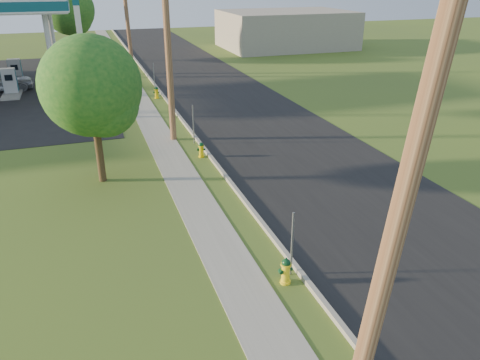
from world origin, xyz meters
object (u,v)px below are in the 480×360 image
(fuel_pump_ne, at_px, (11,85))
(tree_lot, at_px, (70,11))
(utility_pole_mid, at_px, (168,41))
(fuel_pump_se, at_px, (16,74))
(price_pylon, at_px, (78,22))
(utility_pole_far, at_px, (127,15))
(hydrant_far, at_px, (157,92))
(utility_pole_near, at_px, (400,210))
(tree_verge, at_px, (94,90))
(hydrant_mid, at_px, (201,150))
(hydrant_near, at_px, (286,271))

(fuel_pump_ne, relative_size, tree_lot, 0.45)
(utility_pole_mid, distance_m, tree_lot, 26.58)
(fuel_pump_ne, xyz_separation_m, fuel_pump_se, (0.00, 4.00, 0.00))
(price_pylon, bearing_deg, utility_pole_mid, -54.66)
(price_pylon, bearing_deg, tree_lot, 91.26)
(utility_pole_far, height_order, hydrant_far, utility_pole_far)
(utility_pole_near, bearing_deg, tree_verge, 105.20)
(tree_verge, bearing_deg, hydrant_far, 71.93)
(tree_lot, relative_size, hydrant_mid, 9.60)
(utility_pole_far, height_order, price_pylon, utility_pole_far)
(price_pylon, relative_size, hydrant_mid, 9.23)
(tree_verge, xyz_separation_m, tree_lot, (-0.64, 30.53, 0.79))
(utility_pole_far, xyz_separation_m, fuel_pump_ne, (-8.90, -5.00, -4.08))
(hydrant_mid, bearing_deg, fuel_pump_se, 115.84)
(price_pylon, distance_m, tree_lot, 20.74)
(tree_verge, bearing_deg, price_pylon, 91.05)
(utility_pole_near, xyz_separation_m, utility_pole_far, (-0.00, 36.00, 0.00))
(hydrant_near, bearing_deg, fuel_pump_se, 107.42)
(utility_pole_near, relative_size, hydrant_near, 11.69)
(price_pylon, height_order, tree_lot, tree_lot)
(fuel_pump_ne, bearing_deg, tree_verge, -73.34)
(utility_pole_near, relative_size, hydrant_mid, 12.78)
(fuel_pump_se, relative_size, hydrant_far, 3.89)
(utility_pole_near, xyz_separation_m, tree_verge, (-3.72, 13.69, -1.01))
(utility_pole_near, relative_size, hydrant_far, 11.52)
(utility_pole_far, relative_size, tree_lot, 1.33)
(utility_pole_far, bearing_deg, utility_pole_mid, -90.00)
(fuel_pump_ne, relative_size, price_pylon, 0.47)
(utility_pole_mid, bearing_deg, hydrant_near, -87.61)
(utility_pole_near, xyz_separation_m, price_pylon, (-3.90, 23.50, 0.63))
(utility_pole_far, relative_size, fuel_pump_se, 2.97)
(utility_pole_near, bearing_deg, hydrant_far, 88.70)
(fuel_pump_se, bearing_deg, utility_pole_near, -75.73)
(tree_verge, relative_size, hydrant_near, 7.27)
(fuel_pump_se, distance_m, price_pylon, 13.40)
(price_pylon, bearing_deg, hydrant_far, 37.52)
(hydrant_near, relative_size, hydrant_far, 0.99)
(fuel_pump_se, height_order, hydrant_mid, fuel_pump_se)
(utility_pole_mid, bearing_deg, utility_pole_near, -90.00)
(fuel_pump_ne, height_order, hydrant_mid, fuel_pump_ne)
(utility_pole_mid, distance_m, utility_pole_far, 18.00)
(price_pylon, bearing_deg, fuel_pump_ne, 123.69)
(utility_pole_mid, height_order, tree_verge, utility_pole_mid)
(utility_pole_far, bearing_deg, price_pylon, -107.33)
(fuel_pump_se, relative_size, hydrant_mid, 4.31)
(utility_pole_mid, height_order, price_pylon, utility_pole_mid)
(fuel_pump_ne, bearing_deg, hydrant_near, -70.11)
(tree_lot, bearing_deg, hydrant_near, -82.89)
(price_pylon, relative_size, hydrant_far, 8.32)
(utility_pole_near, xyz_separation_m, fuel_pump_ne, (-8.90, 31.00, -4.08))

